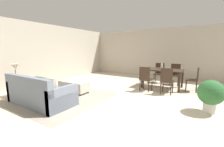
{
  "coord_description": "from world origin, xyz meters",
  "views": [
    {
      "loc": [
        1.75,
        -3.5,
        1.56
      ],
      "look_at": [
        -1.35,
        1.5,
        0.59
      ],
      "focal_mm": 23.62,
      "sensor_mm": 36.0,
      "label": 1
    }
  ],
  "objects": [
    {
      "name": "wall_back",
      "position": [
        0.0,
        5.0,
        1.35
      ],
      "size": [
        9.0,
        0.12,
        2.7
      ],
      "primitive_type": "cube",
      "color": "#BCB2A0",
      "rests_on": "ground_plane"
    },
    {
      "name": "ottoman_table",
      "position": [
        -2.2,
        0.22,
        0.23
      ],
      "size": [
        1.13,
        0.49,
        0.41
      ],
      "color": "#B7AD9E",
      "rests_on": "ground_plane"
    },
    {
      "name": "wall_left",
      "position": [
        -4.5,
        0.5,
        1.35
      ],
      "size": [
        0.12,
        11.0,
        2.7
      ],
      "primitive_type": "cube",
      "color": "#BCB2A0",
      "rests_on": "ground_plane"
    },
    {
      "name": "dining_chair_far_right",
      "position": [
        0.73,
        3.48,
        0.52
      ],
      "size": [
        0.4,
        0.4,
        0.92
      ],
      "color": "#332319",
      "rests_on": "ground_plane"
    },
    {
      "name": "dining_table",
      "position": [
        0.38,
        2.62,
        0.67
      ],
      "size": [
        1.52,
        0.97,
        0.76
      ],
      "color": "#332319",
      "rests_on": "ground_plane"
    },
    {
      "name": "area_rug",
      "position": [
        -2.18,
        -0.43,
        0.0
      ],
      "size": [
        3.0,
        2.8,
        0.01
      ],
      "primitive_type": "cube",
      "color": "gray",
      "rests_on": "ground_plane"
    },
    {
      "name": "dining_chair_near_right",
      "position": [
        0.73,
        1.78,
        0.52
      ],
      "size": [
        0.4,
        0.4,
        0.92
      ],
      "color": "#332319",
      "rests_on": "ground_plane"
    },
    {
      "name": "vase_centerpiece",
      "position": [
        0.34,
        2.59,
        0.88
      ],
      "size": [
        0.09,
        0.09,
        0.24
      ],
      "primitive_type": "cylinder",
      "color": "silver",
      "rests_on": "dining_table"
    },
    {
      "name": "couch",
      "position": [
        -2.15,
        -1.13,
        0.29
      ],
      "size": [
        2.01,
        0.95,
        0.86
      ],
      "color": "slate",
      "rests_on": "ground_plane"
    },
    {
      "name": "potted_plant",
      "position": [
        1.98,
        0.71,
        0.49
      ],
      "size": [
        0.61,
        0.61,
        0.82
      ],
      "color": "beige",
      "rests_on": "ground_plane"
    },
    {
      "name": "side_table",
      "position": [
        -3.46,
        -1.11,
        0.45
      ],
      "size": [
        0.4,
        0.4,
        0.57
      ],
      "color": "olive",
      "rests_on": "ground_plane"
    },
    {
      "name": "dining_chair_far_left",
      "position": [
        0.03,
        3.5,
        0.52
      ],
      "size": [
        0.42,
        0.42,
        0.92
      ],
      "color": "#332319",
      "rests_on": "ground_plane"
    },
    {
      "name": "dining_chair_head_east",
      "position": [
        1.53,
        2.65,
        0.52
      ],
      "size": [
        0.42,
        0.42,
        0.92
      ],
      "color": "#332319",
      "rests_on": "ground_plane"
    },
    {
      "name": "dining_chair_near_left",
      "position": [
        -0.03,
        1.74,
        0.52
      ],
      "size": [
        0.43,
        0.43,
        0.92
      ],
      "color": "#332319",
      "rests_on": "ground_plane"
    },
    {
      "name": "table_lamp",
      "position": [
        -3.46,
        -1.11,
        0.98
      ],
      "size": [
        0.26,
        0.26,
        0.53
      ],
      "color": "brown",
      "rests_on": "side_table"
    },
    {
      "name": "ground_plane",
      "position": [
        0.0,
        0.0,
        0.0
      ],
      "size": [
        10.8,
        10.8,
        0.0
      ],
      "primitive_type": "plane",
      "color": "beige"
    }
  ]
}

